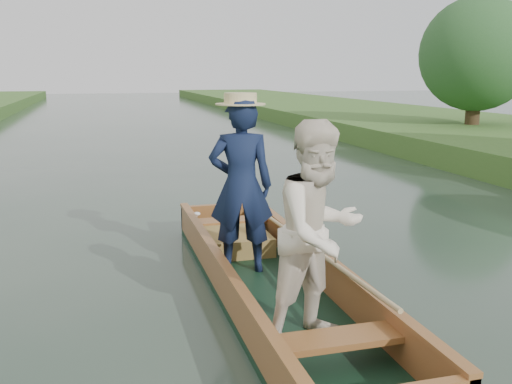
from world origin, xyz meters
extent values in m
plane|color=#283D30|center=(0.00, 0.00, 0.00)|extent=(120.00, 120.00, 0.00)
cylinder|color=#47331E|center=(9.80, 10.46, 1.18)|extent=(0.44, 0.44, 2.37)
sphere|color=#224F1F|center=(9.80, 10.46, 2.77)|extent=(3.50, 3.50, 3.50)
sphere|color=#224F1F|center=(10.40, 10.76, 2.37)|extent=(2.20, 2.20, 2.20)
cube|color=black|center=(0.00, 0.00, 0.04)|extent=(1.10, 5.00, 0.08)
cube|color=#93572D|center=(-0.51, 0.00, 0.24)|extent=(0.08, 5.00, 0.32)
cube|color=#93572D|center=(0.51, 0.00, 0.24)|extent=(0.08, 5.00, 0.32)
cube|color=#93572D|center=(0.00, 2.46, 0.24)|extent=(1.10, 0.08, 0.32)
cube|color=#93572D|center=(-0.51, 0.00, 0.42)|extent=(0.10, 5.00, 0.04)
cube|color=#93572D|center=(0.51, 0.00, 0.42)|extent=(0.10, 5.00, 0.04)
cube|color=#93572D|center=(0.00, 1.90, 0.30)|extent=(0.94, 0.30, 0.05)
cube|color=#93572D|center=(0.00, -1.60, 0.30)|extent=(0.94, 0.30, 0.05)
imported|color=#121B38|center=(-0.16, 0.64, 1.02)|extent=(0.76, 0.59, 1.88)
cylinder|color=beige|center=(-0.16, 0.64, 1.92)|extent=(0.52, 0.52, 0.12)
imported|color=#F5E6D0|center=(0.04, -1.11, 0.97)|extent=(1.05, 0.94, 1.77)
cube|color=#AC6B37|center=(-0.09, 1.38, 0.19)|extent=(0.85, 0.90, 0.22)
sphere|color=tan|center=(0.16, 1.28, 0.40)|extent=(0.18, 0.18, 0.18)
sphere|color=tan|center=(0.16, 1.27, 0.53)|extent=(0.13, 0.13, 0.13)
sphere|color=tan|center=(0.11, 1.27, 0.59)|extent=(0.05, 0.05, 0.05)
sphere|color=tan|center=(0.21, 1.27, 0.59)|extent=(0.05, 0.05, 0.05)
sphere|color=tan|center=(0.16, 1.21, 0.52)|extent=(0.05, 0.05, 0.05)
sphere|color=tan|center=(0.08, 1.26, 0.42)|extent=(0.06, 0.06, 0.06)
sphere|color=tan|center=(0.24, 1.26, 0.42)|extent=(0.06, 0.06, 0.06)
sphere|color=tan|center=(0.12, 1.25, 0.32)|extent=(0.07, 0.07, 0.07)
sphere|color=tan|center=(0.21, 1.25, 0.32)|extent=(0.07, 0.07, 0.07)
cylinder|color=silver|center=(-0.43, 1.90, 0.33)|extent=(0.07, 0.07, 0.01)
cylinder|color=silver|center=(-0.43, 1.90, 0.37)|extent=(0.01, 0.01, 0.08)
ellipsoid|color=silver|center=(-0.43, 1.90, 0.43)|extent=(0.09, 0.09, 0.05)
cylinder|color=tan|center=(0.43, 0.16, 0.46)|extent=(0.04, 3.81, 0.18)
camera|label=1|loc=(-1.58, -5.14, 2.20)|focal=40.00mm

